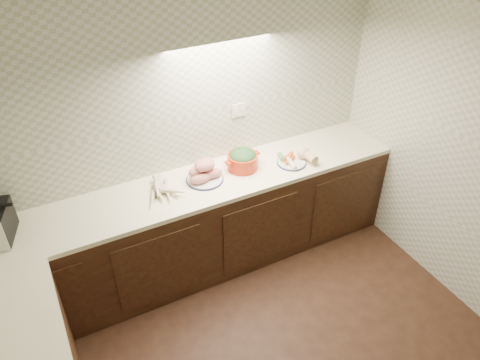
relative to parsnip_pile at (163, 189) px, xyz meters
name	(u,v)px	position (x,y,z in m)	size (l,w,h in m)	color
room	(306,225)	(0.26, -1.54, 0.70)	(3.60, 3.60, 2.60)	black
counter	(153,328)	(-0.42, -0.86, -0.48)	(3.60, 3.60, 0.90)	black
parsnip_pile	(163,189)	(0.00, 0.00, 0.00)	(0.40, 0.37, 0.08)	beige
sweet_potato_plate	(204,172)	(0.36, 0.01, 0.04)	(0.31, 0.31, 0.19)	#161E3D
onion_bowl	(202,168)	(0.40, 0.12, 0.01)	(0.13, 0.13, 0.10)	black
dutch_oven	(243,159)	(0.72, 0.01, 0.06)	(0.33, 0.29, 0.18)	#B9270E
veg_plate	(297,157)	(1.19, -0.11, 0.01)	(0.31, 0.26, 0.12)	#161E3D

